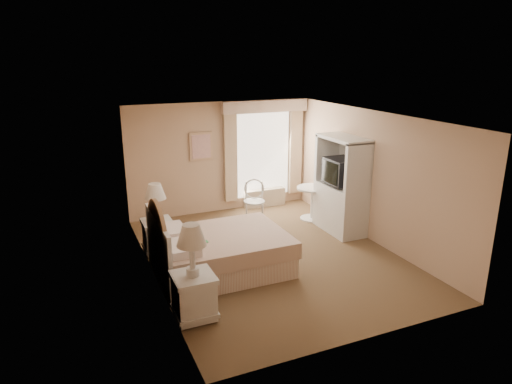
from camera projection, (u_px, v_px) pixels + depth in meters
name	position (u px, v px, depth m)	size (l,w,h in m)	color
room	(272.00, 189.00, 7.87)	(4.21, 5.51, 2.51)	brown
window	(264.00, 151.00, 10.58)	(2.05, 0.22, 2.51)	white
framed_art	(201.00, 146.00, 10.00)	(0.52, 0.04, 0.62)	tan
bed	(216.00, 252.00, 7.55)	(2.14, 1.66, 1.47)	tan
nightstand_near	(193.00, 284.00, 6.15)	(0.56, 0.56, 1.35)	silver
nightstand_far	(157.00, 227.00, 8.24)	(0.53, 0.53, 1.29)	silver
round_table	(313.00, 198.00, 9.93)	(0.69, 0.69, 0.73)	silver
cafe_chair	(254.00, 198.00, 9.77)	(0.58, 0.58, 0.93)	silver
armoire	(341.00, 193.00, 9.20)	(0.59, 1.17, 1.95)	silver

